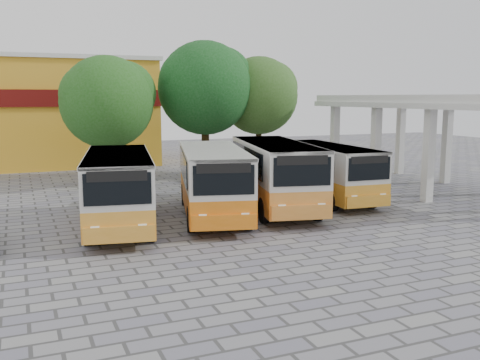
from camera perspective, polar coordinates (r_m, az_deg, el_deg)
name	(u,v)px	position (r m, az deg, el deg)	size (l,w,h in m)	color
ground	(310,223)	(22.88, 7.50, -4.59)	(90.00, 90.00, 0.00)	gray
terminal_shelter	(441,104)	(31.80, 20.66, 7.61)	(6.80, 15.80, 5.40)	silver
shophouse_block	(19,112)	(45.21, -22.51, 6.76)	(20.40, 10.40, 8.30)	gold
bus_far_left	(119,185)	(22.39, -12.82, -0.49)	(3.96, 8.69, 3.00)	orange
bus_centre_left	(213,177)	(23.66, -2.91, 0.27)	(4.56, 8.91, 3.05)	orange
bus_centre_right	(275,171)	(25.40, 3.79, 1.01)	(4.48, 9.20, 3.16)	orange
bus_far_right	(328,169)	(27.83, 9.32, 1.20)	(2.94, 8.01, 2.83)	orange
tree_left	(108,99)	(32.47, -13.92, 8.38)	(5.68, 5.41, 7.69)	#433420
tree_middle	(206,85)	(34.97, -3.67, 10.08)	(6.32, 6.02, 8.87)	#32240D
tree_right	(260,93)	(36.70, 2.10, 9.25)	(5.52, 5.25, 8.01)	#302210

